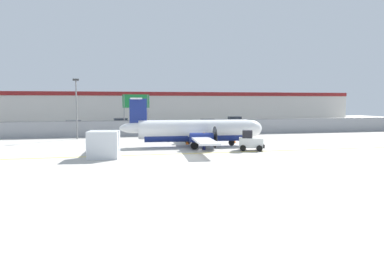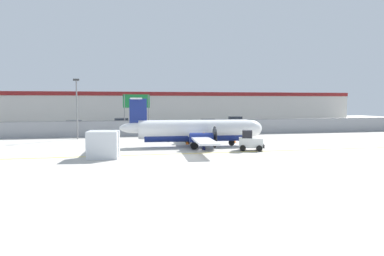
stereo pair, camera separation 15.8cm
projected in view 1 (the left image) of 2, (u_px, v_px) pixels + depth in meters
The scene contains 17 objects.
ground_plane at pixel (192, 153), 30.11m from camera, with size 140.00×140.00×0.01m.
perimeter_fence at pixel (168, 127), 45.64m from camera, with size 98.00×0.10×2.10m.
parking_lot_strip at pixel (159, 128), 56.96m from camera, with size 98.00×17.00×0.12m.
background_building at pixel (150, 107), 74.75m from camera, with size 91.00×8.10×6.50m.
commuter_airplane at pixel (197, 131), 34.74m from camera, with size 14.65×16.06×4.92m.
baggage_tug at pixel (250, 141), 31.94m from camera, with size 2.56×1.98×1.88m.
ground_crew_worker at pixel (204, 140), 32.20m from camera, with size 0.47×0.52×1.70m.
cargo_container at pixel (104, 145), 27.62m from camera, with size 2.61×2.26×2.20m.
traffic_cone_near_left at pixel (234, 140), 37.91m from camera, with size 0.36×0.36×0.64m.
traffic_cone_near_right at pixel (187, 141), 36.42m from camera, with size 0.36×0.36×0.64m.
parked_car_0 at pixel (74, 126), 51.75m from camera, with size 4.39×2.45×1.58m.
parked_car_1 at pixel (121, 123), 58.35m from camera, with size 4.37×2.39×1.58m.
parked_car_2 at pixel (159, 125), 52.33m from camera, with size 4.35×2.33×1.58m.
parked_car_3 at pixel (207, 124), 55.98m from camera, with size 4.38×2.40×1.58m.
parked_car_4 at pixel (234, 121), 64.64m from camera, with size 4.35×2.34×1.58m.
apron_light_pole at pixel (76, 104), 41.04m from camera, with size 0.70×0.30×7.27m.
highway_sign at pixel (136, 104), 46.39m from camera, with size 3.60×0.14×5.50m.
Camera 1 is at (-6.02, -27.23, 4.62)m, focal length 32.00 mm.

